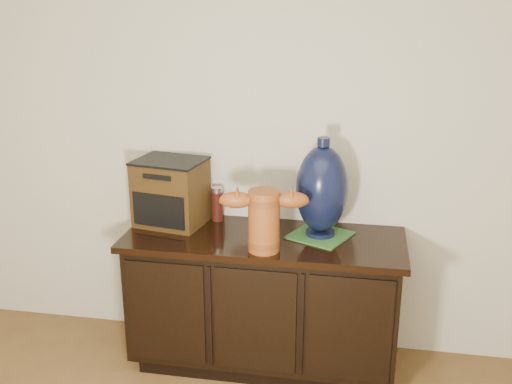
% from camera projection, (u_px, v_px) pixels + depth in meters
% --- Properties ---
extents(sideboard, '(1.46, 0.56, 0.75)m').
position_uv_depth(sideboard, '(264.00, 300.00, 3.23)').
color(sideboard, black).
rests_on(sideboard, ground).
extents(terracotta_vessel, '(0.44, 0.18, 0.31)m').
position_uv_depth(terracotta_vessel, '(264.00, 217.00, 2.89)').
color(terracotta_vessel, '#964A1B').
rests_on(terracotta_vessel, sideboard).
extents(tv_radio, '(0.40, 0.35, 0.36)m').
position_uv_depth(tv_radio, '(171.00, 192.00, 3.24)').
color(tv_radio, '#39240E').
rests_on(tv_radio, sideboard).
extents(green_mat, '(0.37, 0.37, 0.01)m').
position_uv_depth(green_mat, '(320.00, 235.00, 3.12)').
color(green_mat, '#2F612B').
rests_on(green_mat, sideboard).
extents(lamp_base, '(0.35, 0.35, 0.52)m').
position_uv_depth(lamp_base, '(322.00, 190.00, 3.04)').
color(lamp_base, black).
rests_on(lamp_base, green_mat).
extents(spray_can, '(0.07, 0.07, 0.19)m').
position_uv_depth(spray_can, '(217.00, 204.00, 3.31)').
color(spray_can, '#51140D').
rests_on(spray_can, sideboard).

